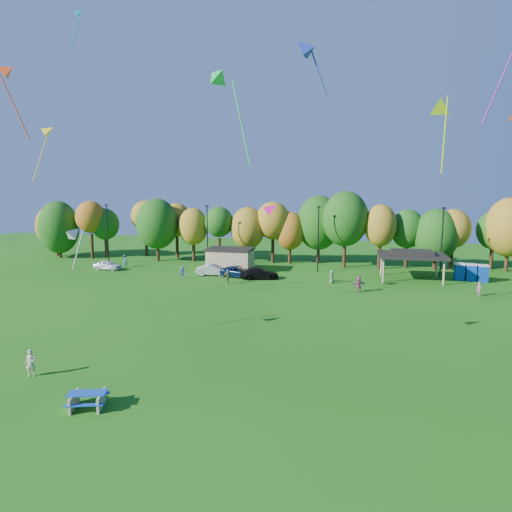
% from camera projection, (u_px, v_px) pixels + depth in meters
% --- Properties ---
extents(ground, '(160.00, 160.00, 0.00)m').
position_uv_depth(ground, '(218.00, 399.00, 25.15)').
color(ground, '#19600F').
rests_on(ground, ground).
extents(tree_line, '(93.57, 10.55, 11.15)m').
position_uv_depth(tree_line, '(301.00, 226.00, 68.43)').
color(tree_line, black).
rests_on(tree_line, ground).
extents(lamp_posts, '(64.50, 0.25, 9.09)m').
position_uv_depth(lamp_posts, '(318.00, 237.00, 62.61)').
color(lamp_posts, black).
rests_on(lamp_posts, ground).
extents(utility_building, '(6.30, 4.30, 3.25)m').
position_uv_depth(utility_building, '(230.00, 260.00, 63.74)').
color(utility_building, tan).
rests_on(utility_building, ground).
extents(pavilion, '(8.20, 6.20, 3.77)m').
position_uv_depth(pavilion, '(412.00, 255.00, 57.38)').
color(pavilion, tan).
rests_on(pavilion, ground).
extents(porta_potties, '(3.75, 1.89, 2.18)m').
position_uv_depth(porta_potties, '(471.00, 272.00, 56.97)').
color(porta_potties, '#0C3A9F').
rests_on(porta_potties, ground).
extents(picnic_table, '(2.38, 2.15, 0.86)m').
position_uv_depth(picnic_table, '(88.00, 399.00, 24.10)').
color(picnic_table, tan).
rests_on(picnic_table, ground).
extents(kite_flyer, '(0.72, 0.58, 1.72)m').
position_uv_depth(kite_flyer, '(31.00, 363.00, 28.08)').
color(kite_flyer, beige).
rests_on(kite_flyer, ground).
extents(car_a, '(4.14, 1.87, 1.38)m').
position_uv_depth(car_a, '(107.00, 265.00, 64.81)').
color(car_a, white).
rests_on(car_a, ground).
extents(car_b, '(4.56, 1.76, 1.48)m').
position_uv_depth(car_b, '(213.00, 270.00, 60.62)').
color(car_b, '#A9A9AE').
rests_on(car_b, ground).
extents(car_c, '(5.57, 3.72, 1.42)m').
position_uv_depth(car_c, '(239.00, 272.00, 59.63)').
color(car_c, '#0C224B').
rests_on(car_c, ground).
extents(car_d, '(5.37, 3.35, 1.45)m').
position_uv_depth(car_d, '(259.00, 273.00, 58.34)').
color(car_d, black).
rests_on(car_d, ground).
extents(far_person_0, '(0.96, 1.07, 1.82)m').
position_uv_depth(far_person_0, '(125.00, 261.00, 67.07)').
color(far_person_0, '#57A4C1').
rests_on(far_person_0, ground).
extents(far_person_1, '(1.73, 1.12, 1.78)m').
position_uv_depth(far_person_1, '(359.00, 284.00, 50.87)').
color(far_person_1, '#AF487F').
rests_on(far_person_1, ground).
extents(far_person_2, '(0.88, 0.93, 1.60)m').
position_uv_depth(far_person_2, '(332.00, 277.00, 55.73)').
color(far_person_2, '#64885D').
rests_on(far_person_2, ground).
extents(far_person_3, '(0.61, 0.67, 1.54)m').
position_uv_depth(far_person_3, '(479.00, 289.00, 49.03)').
color(far_person_3, '#C25B9C').
rests_on(far_person_3, ground).
extents(far_person_4, '(1.15, 1.02, 1.54)m').
position_uv_depth(far_person_4, '(182.00, 272.00, 58.77)').
color(far_person_4, '#5A4FAE').
rests_on(far_person_4, ground).
extents(far_person_5, '(1.10, 1.05, 1.84)m').
position_uv_depth(far_person_5, '(228.00, 276.00, 55.27)').
color(far_person_5, '#838551').
rests_on(far_person_5, ground).
extents(kite_0, '(2.96, 1.65, 4.65)m').
position_uv_depth(kite_0, '(303.00, 48.00, 34.57)').
color(kite_0, navy).
extents(kite_1, '(1.41, 2.16, 3.44)m').
position_uv_depth(kite_1, '(74.00, 233.00, 32.74)').
color(kite_1, '#B0B0B0').
extents(kite_3, '(3.10, 1.64, 5.32)m').
position_uv_depth(kite_3, '(48.00, 132.00, 41.60)').
color(kite_3, yellow).
extents(kite_6, '(1.63, 3.40, 5.58)m').
position_uv_depth(kite_6, '(440.00, 104.00, 30.45)').
color(kite_6, '#E4FF1A').
extents(kite_8, '(3.75, 3.49, 7.45)m').
position_uv_depth(kite_8, '(216.00, 77.00, 33.36)').
color(kite_8, green).
extents(kite_9, '(1.39, 1.20, 1.19)m').
position_uv_depth(kite_9, '(271.00, 209.00, 29.85)').
color(kite_9, '#FB0D86').
extents(kite_10, '(2.40, 1.74, 4.29)m').
position_uv_depth(kite_10, '(79.00, 14.00, 47.62)').
color(kite_10, '#0D8AD1').
extents(kite_11, '(3.56, 2.44, 6.39)m').
position_uv_depth(kite_11, '(2.00, 71.00, 35.85)').
color(kite_11, '#FC4B16').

